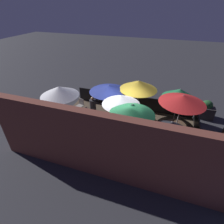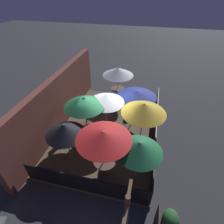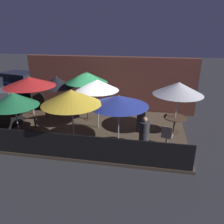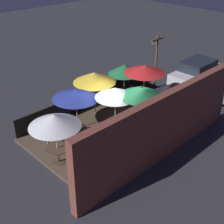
# 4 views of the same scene
# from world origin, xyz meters

# --- Properties ---
(ground_plane) EXTENTS (60.00, 60.00, 0.00)m
(ground_plane) POSITION_xyz_m (0.00, 0.00, 0.00)
(ground_plane) COLOR #2D2D33
(patio_deck) EXTENTS (7.90, 5.33, 0.12)m
(patio_deck) POSITION_xyz_m (0.00, 0.00, 0.06)
(patio_deck) COLOR brown
(patio_deck) RESTS_ON ground_plane
(building_wall) EXTENTS (9.50, 0.36, 3.07)m
(building_wall) POSITION_xyz_m (0.00, 2.89, 1.53)
(building_wall) COLOR brown
(building_wall) RESTS_ON ground_plane
(fence_front) EXTENTS (7.70, 0.05, 0.95)m
(fence_front) POSITION_xyz_m (0.00, -2.62, 0.59)
(fence_front) COLOR black
(fence_front) RESTS_ON patio_deck
(fence_side_left) EXTENTS (0.05, 5.13, 0.95)m
(fence_side_left) POSITION_xyz_m (-3.90, 0.00, 0.59)
(fence_side_left) COLOR black
(fence_side_left) RESTS_ON patio_deck
(patio_umbrella_0) EXTENTS (2.20, 2.20, 2.44)m
(patio_umbrella_0) POSITION_xyz_m (-2.81, -0.56, 2.35)
(patio_umbrella_0) COLOR #B2B2B7
(patio_umbrella_0) RESTS_ON patio_deck
(patio_umbrella_1) EXTENTS (2.10, 2.10, 2.30)m
(patio_umbrella_1) POSITION_xyz_m (3.46, 0.22, 2.15)
(patio_umbrella_1) COLOR #B2B2B7
(patio_umbrella_1) RESTS_ON patio_deck
(patio_umbrella_2) EXTENTS (2.04, 2.04, 2.43)m
(patio_umbrella_2) POSITION_xyz_m (-0.75, 1.02, 2.29)
(patio_umbrella_2) COLOR #B2B2B7
(patio_umbrella_2) RESTS_ON patio_deck
(patio_umbrella_3) EXTENTS (1.91, 1.91, 2.29)m
(patio_umbrella_3) POSITION_xyz_m (0.01, 0.11, 2.17)
(patio_umbrella_3) COLOR #B2B2B7
(patio_umbrella_3) RESTS_ON patio_deck
(patio_umbrella_4) EXTENTS (1.74, 1.74, 2.08)m
(patio_umbrella_4) POSITION_xyz_m (-2.43, 1.29, 1.92)
(patio_umbrella_4) COLOR #B2B2B7
(patio_umbrella_4) RESTS_ON patio_deck
(patio_umbrella_5) EXTENTS (1.84, 1.84, 2.12)m
(patio_umbrella_5) POSITION_xyz_m (-2.72, -1.93, 1.98)
(patio_umbrella_5) COLOR #B2B2B7
(patio_umbrella_5) RESTS_ON patio_deck
(patio_umbrella_6) EXTENTS (2.19, 2.19, 2.34)m
(patio_umbrella_6) POSITION_xyz_m (-0.45, -1.87, 2.19)
(patio_umbrella_6) COLOR #B2B2B7
(patio_umbrella_6) RESTS_ON patio_deck
(patio_umbrella_7) EXTENTS (2.26, 2.26, 2.05)m
(patio_umbrella_7) POSITION_xyz_m (1.19, -1.33, 1.97)
(patio_umbrella_7) COLOR #B2B2B7
(patio_umbrella_7) RESTS_ON patio_deck
(dining_table_0) EXTENTS (0.99, 0.99, 0.74)m
(dining_table_0) POSITION_xyz_m (-2.81, -0.56, 0.71)
(dining_table_0) COLOR #4C3828
(dining_table_0) RESTS_ON patio_deck
(dining_table_1) EXTENTS (0.99, 0.99, 0.74)m
(dining_table_1) POSITION_xyz_m (3.46, 0.22, 0.71)
(dining_table_1) COLOR #4C3828
(dining_table_1) RESTS_ON patio_deck
(dining_table_2) EXTENTS (0.71, 0.71, 0.70)m
(dining_table_2) POSITION_xyz_m (-0.75, 1.02, 0.66)
(dining_table_2) COLOR #4C3828
(dining_table_2) RESTS_ON patio_deck
(patio_chair_0) EXTENTS (0.50, 0.50, 0.90)m
(patio_chair_0) POSITION_xyz_m (3.06, -1.14, 0.61)
(patio_chair_0) COLOR gray
(patio_chair_0) RESTS_ON patio_deck
(patio_chair_1) EXTENTS (0.55, 0.55, 0.93)m
(patio_chair_1) POSITION_xyz_m (-1.34, 2.02, 0.63)
(patio_chair_1) COLOR gray
(patio_chair_1) RESTS_ON patio_deck
(patron_0) EXTENTS (0.52, 0.52, 1.20)m
(patron_0) POSITION_xyz_m (2.18, -1.16, 0.65)
(patron_0) COLOR #333338
(patron_0) RESTS_ON patio_deck
(patron_1) EXTENTS (0.50, 0.50, 1.22)m
(patron_1) POSITION_xyz_m (1.98, 0.06, 0.66)
(patron_1) COLOR #333338
(patron_1) RESTS_ON patio_deck
(planter_box) EXTENTS (1.02, 0.71, 1.17)m
(planter_box) POSITION_xyz_m (-4.55, -3.24, 0.51)
(planter_box) COLOR #332D2D
(planter_box) RESTS_ON ground_plane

